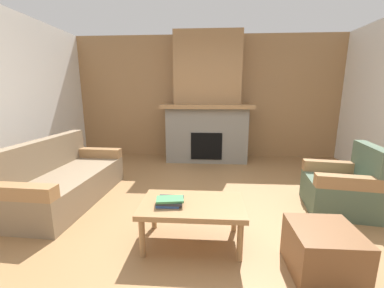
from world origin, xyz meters
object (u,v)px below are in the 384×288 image
at_px(fireplace, 207,107).
at_px(armchair, 343,188).
at_px(couch, 64,181).
at_px(coffee_table, 192,208).
at_px(ottoman, 323,251).

relative_size(fireplace, armchair, 3.12).
distance_m(fireplace, armchair, 3.00).
height_order(couch, armchair, same).
bearing_deg(coffee_table, couch, 154.79).
bearing_deg(ottoman, armchair, 56.87).
xyz_separation_m(fireplace, armchair, (1.75, -2.28, -0.87)).
xyz_separation_m(armchair, ottoman, (-0.77, -1.18, -0.09)).
height_order(armchair, coffee_table, armchair).
height_order(coffee_table, ottoman, coffee_table).
relative_size(armchair, ottoman, 1.66).
bearing_deg(armchair, ottoman, -123.13).
distance_m(fireplace, ottoman, 3.72).
bearing_deg(coffee_table, fireplace, 87.83).
relative_size(fireplace, ottoman, 5.19).
height_order(armchair, ottoman, armchair).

